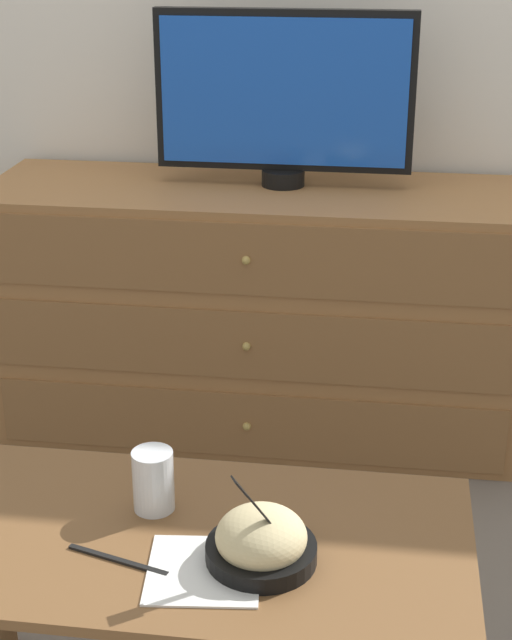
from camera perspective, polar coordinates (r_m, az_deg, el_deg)
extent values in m
plane|color=#70665B|center=(3.37, 2.01, -3.65)|extent=(12.00, 12.00, 0.00)
cube|color=#9E6B3D|center=(2.96, 0.19, 0.56)|extent=(1.59, 0.51, 0.76)
cube|color=brown|center=(2.84, -0.52, -6.15)|extent=(1.47, 0.01, 0.20)
sphere|color=tan|center=(2.83, -0.54, -6.21)|extent=(0.02, 0.02, 0.02)
cube|color=brown|center=(2.72, -0.54, -1.49)|extent=(1.47, 0.01, 0.20)
sphere|color=tan|center=(2.72, -0.56, -1.54)|extent=(0.02, 0.02, 0.02)
cube|color=brown|center=(2.63, -0.56, 3.53)|extent=(1.47, 0.01, 0.20)
sphere|color=tan|center=(2.62, -0.58, 3.49)|extent=(0.02, 0.02, 0.02)
cylinder|color=black|center=(2.87, 1.59, 8.29)|extent=(0.12, 0.12, 0.05)
cube|color=black|center=(2.82, 1.66, 13.17)|extent=(0.73, 0.04, 0.44)
cube|color=blue|center=(2.80, 1.61, 13.09)|extent=(0.69, 0.01, 0.40)
cube|color=brown|center=(1.76, -4.01, -12.66)|extent=(1.00, 0.51, 0.02)
cylinder|color=brown|center=(2.06, 10.65, -15.56)|extent=(0.04, 0.04, 0.47)
cylinder|color=black|center=(1.69, 0.30, -13.37)|extent=(0.19, 0.19, 0.03)
ellipsoid|color=beige|center=(1.67, 0.31, -12.49)|extent=(0.15, 0.15, 0.10)
cube|color=black|center=(1.62, 0.61, -11.46)|extent=(0.09, 0.06, 0.14)
cube|color=black|center=(1.57, -0.98, -9.66)|extent=(0.03, 0.03, 0.03)
cylinder|color=#9E6638|center=(1.81, -5.97, -9.86)|extent=(0.07, 0.07, 0.07)
cylinder|color=white|center=(1.80, -6.00, -9.27)|extent=(0.08, 0.08, 0.12)
cube|color=white|center=(1.67, -3.07, -14.34)|extent=(0.21, 0.21, 0.00)
cube|color=black|center=(1.71, -8.04, -13.66)|extent=(0.19, 0.06, 0.01)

